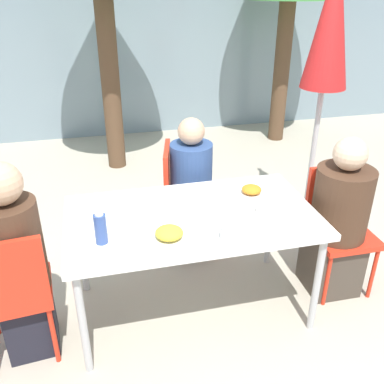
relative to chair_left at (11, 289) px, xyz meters
The scene contains 15 objects.
ground_plane 1.17m from the chair_left, ahead, with size 24.00×24.00×0.00m, color #B2A893.
building_facade 4.15m from the chair_left, 75.07° to the left, with size 10.00×0.20×3.00m.
dining_table 1.07m from the chair_left, ahead, with size 1.49×0.83×0.72m.
chair_left is the anchor object (origin of this frame).
person_left 0.12m from the chair_left, 63.58° to the left, with size 0.30×0.30×1.20m.
chair_right 2.10m from the chair_left, ahead, with size 0.41×0.41×0.86m.
person_right 2.04m from the chair_left, ahead, with size 0.37×0.37×1.13m.
chair_far 1.45m from the chair_left, 39.07° to the left, with size 0.48×0.48×0.86m.
person_far 1.47m from the chair_left, 35.39° to the left, with size 0.34×0.34×1.10m.
closed_umbrella 2.75m from the chair_left, 24.36° to the left, with size 0.36×0.36×2.19m.
plate_0 0.89m from the chair_left, ahead, with size 0.28×0.28×0.07m.
plate_1 1.53m from the chair_left, 12.76° to the left, with size 0.23×0.23×0.07m.
bottle 0.59m from the chair_left, ahead, with size 0.07×0.07×0.19m.
drinking_cup 1.20m from the chair_left, ahead, with size 0.08×0.08×0.08m.
salad_bowl 1.52m from the chair_left, ahead, with size 0.16×0.16×0.05m.
Camera 1 is at (-0.52, -2.15, 2.01)m, focal length 40.00 mm.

